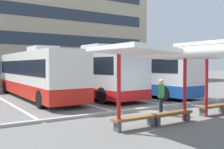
{
  "coord_description": "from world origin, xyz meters",
  "views": [
    {
      "loc": [
        -9.06,
        -9.25,
        2.35
      ],
      "look_at": [
        -0.99,
        3.1,
        1.79
      ],
      "focal_mm": 41.77,
      "sensor_mm": 36.0,
      "label": 1
    }
  ],
  "objects_px": {
    "coach_bus_1": "(89,73)",
    "bench_0": "(135,120)",
    "coach_bus_2": "(135,73)",
    "waiting_shelter_0": "(160,54)",
    "waiting_passenger_1": "(161,94)",
    "coach_bus_0": "(36,75)",
    "bench_1": "(172,115)",
    "bench_2": "(213,107)"
  },
  "relations": [
    {
      "from": "coach_bus_1",
      "to": "waiting_passenger_1",
      "type": "distance_m",
      "value": 8.09
    },
    {
      "from": "coach_bus_1",
      "to": "waiting_shelter_0",
      "type": "xyz_separation_m",
      "value": [
        -2.21,
        -9.77,
        0.97
      ]
    },
    {
      "from": "waiting_shelter_0",
      "to": "bench_2",
      "type": "relative_size",
      "value": 2.87
    },
    {
      "from": "coach_bus_2",
      "to": "waiting_passenger_1",
      "type": "bearing_deg",
      "value": -120.29
    },
    {
      "from": "coach_bus_1",
      "to": "bench_2",
      "type": "height_order",
      "value": "coach_bus_1"
    },
    {
      "from": "coach_bus_2",
      "to": "waiting_passenger_1",
      "type": "xyz_separation_m",
      "value": [
        -4.43,
        -7.59,
        -0.71
      ]
    },
    {
      "from": "waiting_shelter_0",
      "to": "bench_0",
      "type": "xyz_separation_m",
      "value": [
        -0.9,
        0.35,
        -2.39
      ]
    },
    {
      "from": "coach_bus_2",
      "to": "waiting_passenger_1",
      "type": "distance_m",
      "value": 8.81
    },
    {
      "from": "coach_bus_1",
      "to": "bench_0",
      "type": "height_order",
      "value": "coach_bus_1"
    },
    {
      "from": "coach_bus_0",
      "to": "bench_1",
      "type": "relative_size",
      "value": 6.26
    },
    {
      "from": "bench_0",
      "to": "bench_1",
      "type": "xyz_separation_m",
      "value": [
        1.8,
        -0.1,
        0.0
      ]
    },
    {
      "from": "bench_0",
      "to": "bench_1",
      "type": "height_order",
      "value": "same"
    },
    {
      "from": "coach_bus_0",
      "to": "bench_0",
      "type": "distance_m",
      "value": 10.89
    },
    {
      "from": "coach_bus_0",
      "to": "waiting_passenger_1",
      "type": "bearing_deg",
      "value": -72.47
    },
    {
      "from": "waiting_shelter_0",
      "to": "bench_2",
      "type": "height_order",
      "value": "waiting_shelter_0"
    },
    {
      "from": "waiting_shelter_0",
      "to": "bench_0",
      "type": "height_order",
      "value": "waiting_shelter_0"
    },
    {
      "from": "bench_0",
      "to": "bench_1",
      "type": "distance_m",
      "value": 1.8
    },
    {
      "from": "bench_2",
      "to": "coach_bus_0",
      "type": "bearing_deg",
      "value": 115.58
    },
    {
      "from": "waiting_passenger_1",
      "to": "bench_1",
      "type": "bearing_deg",
      "value": -119.19
    },
    {
      "from": "bench_1",
      "to": "coach_bus_1",
      "type": "bearing_deg",
      "value": 82.17
    },
    {
      "from": "bench_1",
      "to": "bench_0",
      "type": "bearing_deg",
      "value": 176.79
    },
    {
      "from": "coach_bus_0",
      "to": "bench_1",
      "type": "bearing_deg",
      "value": -78.84
    },
    {
      "from": "coach_bus_1",
      "to": "waiting_passenger_1",
      "type": "xyz_separation_m",
      "value": [
        -0.48,
        -8.04,
        -0.78
      ]
    },
    {
      "from": "coach_bus_0",
      "to": "waiting_shelter_0",
      "type": "distance_m",
      "value": 11.28
    },
    {
      "from": "coach_bus_2",
      "to": "bench_0",
      "type": "height_order",
      "value": "coach_bus_2"
    },
    {
      "from": "waiting_shelter_0",
      "to": "bench_2",
      "type": "xyz_separation_m",
      "value": [
        3.86,
        0.47,
        -2.39
      ]
    },
    {
      "from": "coach_bus_1",
      "to": "bench_0",
      "type": "xyz_separation_m",
      "value": [
        -3.11,
        -9.42,
        -1.42
      ]
    },
    {
      "from": "waiting_shelter_0",
      "to": "bench_2",
      "type": "distance_m",
      "value": 4.57
    },
    {
      "from": "bench_1",
      "to": "bench_2",
      "type": "distance_m",
      "value": 2.97
    },
    {
      "from": "waiting_shelter_0",
      "to": "bench_0",
      "type": "distance_m",
      "value": 2.58
    },
    {
      "from": "waiting_shelter_0",
      "to": "coach_bus_2",
      "type": "bearing_deg",
      "value": 56.52
    },
    {
      "from": "coach_bus_0",
      "to": "coach_bus_2",
      "type": "relative_size",
      "value": 1.06
    },
    {
      "from": "bench_2",
      "to": "waiting_passenger_1",
      "type": "bearing_deg",
      "value": 149.56
    },
    {
      "from": "coach_bus_2",
      "to": "waiting_shelter_0",
      "type": "bearing_deg",
      "value": -123.48
    },
    {
      "from": "waiting_passenger_1",
      "to": "coach_bus_1",
      "type": "bearing_deg",
      "value": 86.57
    },
    {
      "from": "bench_1",
      "to": "waiting_passenger_1",
      "type": "bearing_deg",
      "value": 60.81
    },
    {
      "from": "waiting_shelter_0",
      "to": "waiting_passenger_1",
      "type": "bearing_deg",
      "value": 44.99
    },
    {
      "from": "coach_bus_0",
      "to": "coach_bus_1",
      "type": "xyz_separation_m",
      "value": [
        3.46,
        -1.39,
        0.13
      ]
    },
    {
      "from": "bench_2",
      "to": "coach_bus_1",
      "type": "bearing_deg",
      "value": 100.09
    },
    {
      "from": "coach_bus_2",
      "to": "bench_2",
      "type": "distance_m",
      "value": 9.23
    },
    {
      "from": "bench_0",
      "to": "bench_2",
      "type": "relative_size",
      "value": 1.07
    },
    {
      "from": "coach_bus_2",
      "to": "bench_1",
      "type": "distance_m",
      "value": 10.57
    }
  ]
}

